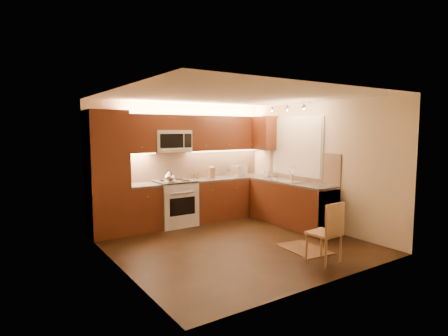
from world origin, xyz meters
TOP-DOWN VIEW (x-y plane):
  - floor at (0.00, 0.00)m, footprint 4.00×4.00m
  - ceiling at (0.00, 0.00)m, footprint 4.00×4.00m
  - wall_back at (0.00, 2.00)m, footprint 4.00×0.01m
  - wall_front at (0.00, -2.00)m, footprint 4.00×0.01m
  - wall_left at (-2.00, 0.00)m, footprint 0.01×4.00m
  - wall_right at (2.00, 0.00)m, footprint 0.01×4.00m
  - pantry at (-1.65, 1.70)m, footprint 0.70×0.60m
  - base_cab_back_left at (-0.99, 1.70)m, footprint 0.62×0.60m
  - counter_back_left at (-0.99, 1.70)m, footprint 0.62×0.60m
  - base_cab_back_right at (1.04, 1.70)m, footprint 1.92×0.60m
  - counter_back_right at (1.04, 1.70)m, footprint 1.92×0.60m
  - base_cab_right at (1.70, 0.40)m, footprint 0.60×2.00m
  - counter_right at (1.70, 0.40)m, footprint 0.60×2.00m
  - dishwasher at (1.70, -0.30)m, footprint 0.58×0.60m
  - backsplash_back at (0.35, 1.99)m, footprint 3.30×0.02m
  - backsplash_right at (1.99, 0.40)m, footprint 0.02×2.00m
  - upper_cab_back_left at (-0.99, 1.82)m, footprint 0.62×0.35m
  - upper_cab_back_right at (1.04, 1.82)m, footprint 1.92×0.35m
  - upper_cab_bridge at (-0.30, 1.82)m, footprint 0.76×0.35m
  - upper_cab_right_corner at (1.82, 1.40)m, footprint 0.35×0.50m
  - stove at (-0.30, 1.68)m, footprint 0.76×0.65m
  - microwave at (-0.30, 1.81)m, footprint 0.76×0.38m
  - window_frame at (1.99, 0.55)m, footprint 0.03×1.44m
  - window_blinds at (1.97, 0.55)m, footprint 0.02×1.36m
  - sink at (1.70, 0.55)m, footprint 0.52×0.86m
  - faucet at (1.88, 0.55)m, footprint 0.20×0.04m
  - track_light_bar at (1.55, 0.40)m, footprint 0.04×1.20m
  - kettle at (-0.53, 1.45)m, footprint 0.24×0.24m
  - toaster_oven at (1.30, 1.74)m, footprint 0.49×0.43m
  - knife_block at (0.62, 1.73)m, footprint 0.16×0.20m
  - spice_jar_a at (0.14, 1.83)m, footprint 0.05×0.05m
  - spice_jar_b at (0.32, 1.94)m, footprint 0.05×0.05m
  - spice_jar_c at (0.41, 1.92)m, footprint 0.05×0.05m
  - spice_jar_d at (0.32, 1.82)m, footprint 0.05×0.05m
  - soap_bottle at (1.81, 1.28)m, footprint 0.11×0.12m
  - rug at (0.77, -0.90)m, footprint 0.63×0.88m
  - dining_chair at (0.58, -1.45)m, footprint 0.43×0.43m

SIDE VIEW (x-z plane):
  - floor at x=0.00m, z-range -0.01..0.01m
  - rug at x=0.77m, z-range 0.00..0.01m
  - base_cab_back_left at x=-0.99m, z-range 0.00..0.86m
  - base_cab_back_right at x=1.04m, z-range 0.00..0.86m
  - base_cab_right at x=1.70m, z-range 0.00..0.86m
  - dishwasher at x=1.70m, z-range 0.01..0.85m
  - dining_chair at x=0.58m, z-range 0.00..0.91m
  - stove at x=-0.30m, z-range 0.00..0.92m
  - counter_back_left at x=-0.99m, z-range 0.86..0.90m
  - counter_back_right at x=1.04m, z-range 0.86..0.90m
  - counter_right at x=1.70m, z-range 0.86..0.90m
  - spice_jar_a at x=0.14m, z-range 0.90..0.99m
  - spice_jar_b at x=0.32m, z-range 0.90..0.99m
  - spice_jar_c at x=0.41m, z-range 0.90..1.00m
  - spice_jar_d at x=0.32m, z-range 0.90..1.00m
  - sink at x=1.70m, z-range 0.90..1.05m
  - soap_bottle at x=1.81m, z-range 0.90..1.11m
  - toaster_oven at x=1.30m, z-range 0.90..1.14m
  - knife_block at x=0.62m, z-range 0.90..1.14m
  - kettle at x=-0.53m, z-range 0.92..1.16m
  - faucet at x=1.88m, z-range 0.90..1.20m
  - pantry at x=-1.65m, z-range 0.00..2.30m
  - backsplash_back at x=0.35m, z-range 0.90..1.50m
  - backsplash_right at x=1.99m, z-range 0.90..1.50m
  - wall_back at x=0.00m, z-range 0.00..2.50m
  - wall_front at x=0.00m, z-range 0.00..2.50m
  - wall_left at x=-2.00m, z-range 0.00..2.50m
  - wall_right at x=2.00m, z-range 0.00..2.50m
  - window_frame at x=1.99m, z-range 0.98..2.22m
  - window_blinds at x=1.97m, z-range 1.02..2.18m
  - microwave at x=-0.30m, z-range 1.50..1.94m
  - upper_cab_back_left at x=-0.99m, z-range 1.50..2.25m
  - upper_cab_back_right at x=1.04m, z-range 1.50..2.25m
  - upper_cab_right_corner at x=1.82m, z-range 1.50..2.25m
  - upper_cab_bridge at x=-0.30m, z-range 1.94..2.25m
  - track_light_bar at x=1.55m, z-range 2.44..2.48m
  - ceiling at x=0.00m, z-range 2.50..2.50m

